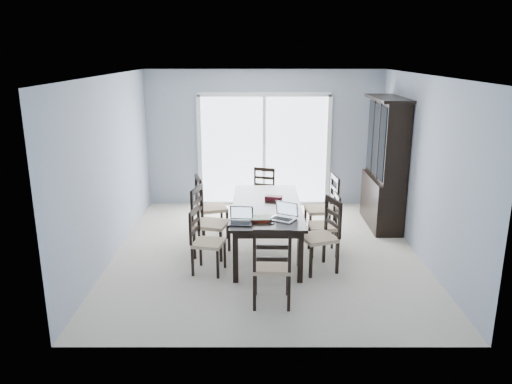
{
  "coord_description": "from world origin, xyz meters",
  "views": [
    {
      "loc": [
        -0.15,
        -6.97,
        2.92
      ],
      "look_at": [
        -0.16,
        0.0,
        0.94
      ],
      "focal_mm": 35.0,
      "sensor_mm": 36.0,
      "label": 1
    }
  ],
  "objects_px": {
    "game_box": "(273,198)",
    "chair_right_near": "(325,227)",
    "chair_left_mid": "(205,214)",
    "chair_left_far": "(206,200)",
    "dining_table": "(267,210)",
    "chair_left_near": "(202,234)",
    "chair_right_far": "(327,201)",
    "chair_end_far": "(263,188)",
    "chair_end_near": "(272,258)",
    "laptop_silver": "(282,216)",
    "chair_right_mid": "(330,218)",
    "cell_phone": "(271,223)",
    "hot_tub": "(252,168)",
    "laptop_dark": "(240,220)",
    "china_hutch": "(385,165)"
  },
  "relations": [
    {
      "from": "chair_right_far",
      "to": "cell_phone",
      "type": "bearing_deg",
      "value": 141.21
    },
    {
      "from": "chair_right_near",
      "to": "cell_phone",
      "type": "relative_size",
      "value": 11.96
    },
    {
      "from": "chair_left_near",
      "to": "laptop_dark",
      "type": "distance_m",
      "value": 0.61
    },
    {
      "from": "laptop_silver",
      "to": "chair_right_far",
      "type": "bearing_deg",
      "value": 88.07
    },
    {
      "from": "dining_table",
      "to": "china_hutch",
      "type": "bearing_deg",
      "value": 31.71
    },
    {
      "from": "chair_right_far",
      "to": "game_box",
      "type": "distance_m",
      "value": 0.95
    },
    {
      "from": "chair_left_far",
      "to": "chair_end_far",
      "type": "bearing_deg",
      "value": 119.49
    },
    {
      "from": "chair_right_mid",
      "to": "laptop_silver",
      "type": "height_order",
      "value": "chair_right_mid"
    },
    {
      "from": "chair_right_far",
      "to": "chair_end_far",
      "type": "xyz_separation_m",
      "value": [
        -1.01,
        1.04,
        -0.08
      ]
    },
    {
      "from": "chair_left_mid",
      "to": "chair_end_far",
      "type": "distance_m",
      "value": 1.93
    },
    {
      "from": "chair_left_mid",
      "to": "laptop_silver",
      "type": "relative_size",
      "value": 2.99
    },
    {
      "from": "laptop_silver",
      "to": "hot_tub",
      "type": "height_order",
      "value": "laptop_silver"
    },
    {
      "from": "china_hutch",
      "to": "game_box",
      "type": "distance_m",
      "value": 2.18
    },
    {
      "from": "chair_left_mid",
      "to": "chair_right_near",
      "type": "distance_m",
      "value": 1.77
    },
    {
      "from": "chair_right_near",
      "to": "chair_end_near",
      "type": "height_order",
      "value": "chair_end_near"
    },
    {
      "from": "chair_end_near",
      "to": "china_hutch",
      "type": "bearing_deg",
      "value": 57.04
    },
    {
      "from": "chair_left_far",
      "to": "chair_right_near",
      "type": "distance_m",
      "value": 2.16
    },
    {
      "from": "chair_left_mid",
      "to": "chair_right_far",
      "type": "relative_size",
      "value": 0.99
    },
    {
      "from": "chair_right_mid",
      "to": "cell_phone",
      "type": "relative_size",
      "value": 10.86
    },
    {
      "from": "chair_left_near",
      "to": "cell_phone",
      "type": "distance_m",
      "value": 0.96
    },
    {
      "from": "dining_table",
      "to": "hot_tub",
      "type": "xyz_separation_m",
      "value": [
        -0.25,
        3.62,
        -0.21
      ]
    },
    {
      "from": "dining_table",
      "to": "chair_left_near",
      "type": "distance_m",
      "value": 1.11
    },
    {
      "from": "chair_right_mid",
      "to": "cell_phone",
      "type": "bearing_deg",
      "value": 129.66
    },
    {
      "from": "china_hutch",
      "to": "chair_left_far",
      "type": "distance_m",
      "value": 3.07
    },
    {
      "from": "dining_table",
      "to": "cell_phone",
      "type": "distance_m",
      "value": 0.83
    },
    {
      "from": "chair_right_near",
      "to": "laptop_dark",
      "type": "bearing_deg",
      "value": 83.22
    },
    {
      "from": "chair_right_far",
      "to": "laptop_dark",
      "type": "xyz_separation_m",
      "value": [
        -1.33,
        -1.45,
        0.17
      ]
    },
    {
      "from": "laptop_dark",
      "to": "laptop_silver",
      "type": "height_order",
      "value": "laptop_silver"
    },
    {
      "from": "chair_right_far",
      "to": "chair_end_far",
      "type": "bearing_deg",
      "value": 38.51
    },
    {
      "from": "chair_left_mid",
      "to": "chair_left_far",
      "type": "bearing_deg",
      "value": -161.31
    },
    {
      "from": "laptop_dark",
      "to": "hot_tub",
      "type": "relative_size",
      "value": 0.16
    },
    {
      "from": "chair_end_far",
      "to": "hot_tub",
      "type": "height_order",
      "value": "chair_end_far"
    },
    {
      "from": "chair_end_far",
      "to": "game_box",
      "type": "height_order",
      "value": "chair_end_far"
    },
    {
      "from": "chair_left_near",
      "to": "laptop_dark",
      "type": "bearing_deg",
      "value": 83.09
    },
    {
      "from": "cell_phone",
      "to": "game_box",
      "type": "relative_size",
      "value": 0.39
    },
    {
      "from": "dining_table",
      "to": "cell_phone",
      "type": "xyz_separation_m",
      "value": [
        0.04,
        -0.83,
        0.08
      ]
    },
    {
      "from": "chair_left_far",
      "to": "hot_tub",
      "type": "relative_size",
      "value": 0.56
    },
    {
      "from": "chair_right_near",
      "to": "chair_end_near",
      "type": "bearing_deg",
      "value": 125.18
    },
    {
      "from": "game_box",
      "to": "chair_right_near",
      "type": "bearing_deg",
      "value": -50.84
    },
    {
      "from": "chair_left_far",
      "to": "laptop_silver",
      "type": "xyz_separation_m",
      "value": [
        1.16,
        -1.36,
        0.19
      ]
    },
    {
      "from": "chair_right_near",
      "to": "hot_tub",
      "type": "distance_m",
      "value": 4.33
    },
    {
      "from": "chair_end_near",
      "to": "laptop_silver",
      "type": "relative_size",
      "value": 2.94
    },
    {
      "from": "chair_right_near",
      "to": "hot_tub",
      "type": "bearing_deg",
      "value": -5.61
    },
    {
      "from": "chair_right_far",
      "to": "chair_end_far",
      "type": "height_order",
      "value": "chair_right_far"
    },
    {
      "from": "chair_right_far",
      "to": "laptop_dark",
      "type": "relative_size",
      "value": 3.67
    },
    {
      "from": "chair_right_near",
      "to": "hot_tub",
      "type": "height_order",
      "value": "chair_right_near"
    },
    {
      "from": "chair_right_near",
      "to": "laptop_silver",
      "type": "relative_size",
      "value": 2.93
    },
    {
      "from": "dining_table",
      "to": "laptop_silver",
      "type": "xyz_separation_m",
      "value": [
        0.2,
        -0.68,
        0.13
      ]
    },
    {
      "from": "dining_table",
      "to": "laptop_silver",
      "type": "bearing_deg",
      "value": -73.89
    },
    {
      "from": "cell_phone",
      "to": "hot_tub",
      "type": "relative_size",
      "value": 0.05
    }
  ]
}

